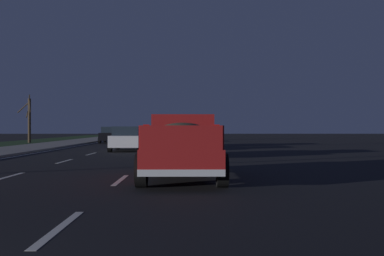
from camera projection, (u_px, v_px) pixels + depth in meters
name	position (u px, v px, depth m)	size (l,w,h in m)	color
ground	(134.00, 149.00, 29.32)	(144.00, 144.00, 0.00)	black
sidewalk_shoulder	(23.00, 149.00, 29.24)	(108.00, 4.00, 0.12)	gray
lane_markings	(97.00, 147.00, 32.19)	(108.00, 7.04, 0.01)	silver
pickup_truck	(183.00, 145.00, 12.61)	(5.42, 2.28, 1.87)	maroon
sedan_black	(112.00, 135.00, 41.44)	(4.45, 2.10, 1.54)	black
sedan_tan	(189.00, 141.00, 22.31)	(4.45, 2.10, 1.54)	#9E845B
sedan_white	(128.00, 138.00, 27.64)	(4.40, 2.02, 1.54)	silver
sedan_blue	(188.00, 136.00, 34.05)	(4.40, 2.02, 1.54)	navy
bare_tree_far	(29.00, 119.00, 41.94)	(1.95, 1.68, 4.67)	#423323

